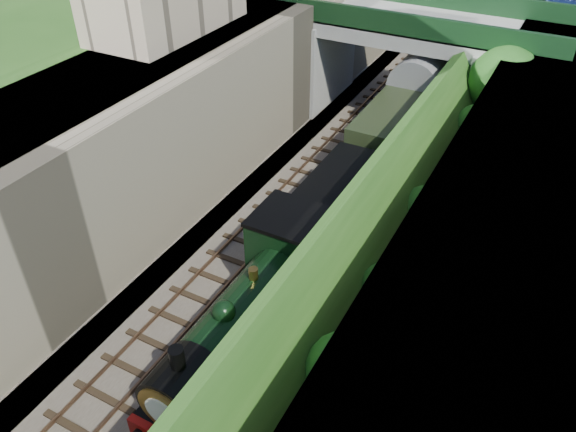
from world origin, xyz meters
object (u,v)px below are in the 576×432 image
object	(u,v)px
locomotive	(253,311)
tender	(339,208)
tree	(507,85)
road_bridge	(427,58)

from	to	relation	value
locomotive	tender	bearing A→B (deg)	90.00
tree	locomotive	size ratio (longest dim) A/B	0.65
tree	locomotive	bearing A→B (deg)	-105.43
locomotive	tree	bearing A→B (deg)	74.57
tree	locomotive	distance (m)	17.93
road_bridge	tender	xyz separation A→B (m)	(0.26, -12.92, -2.46)
tree	locomotive	world-z (taller)	tree
locomotive	tender	xyz separation A→B (m)	(-0.00, 7.36, -0.27)
road_bridge	tender	size ratio (longest dim) A/B	2.67
road_bridge	locomotive	world-z (taller)	road_bridge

